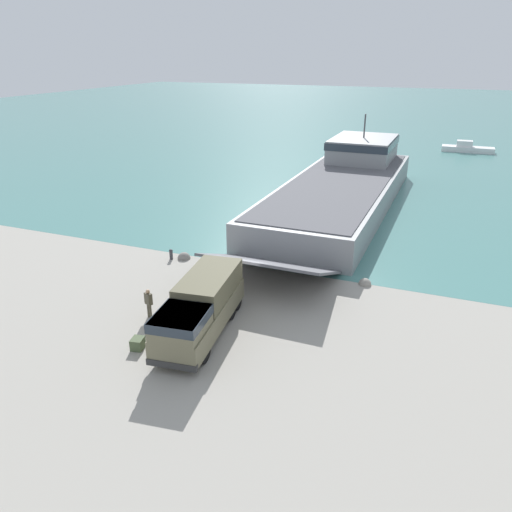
{
  "coord_description": "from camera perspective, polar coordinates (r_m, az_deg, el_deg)",
  "views": [
    {
      "loc": [
        10.44,
        -24.11,
        13.32
      ],
      "look_at": [
        0.4,
        0.93,
        2.16
      ],
      "focal_mm": 35.0,
      "sensor_mm": 36.0,
      "label": 1
    }
  ],
  "objects": [
    {
      "name": "landing_craft",
      "position": [
        47.79,
        10.04,
        8.11
      ],
      "size": [
        9.01,
        34.86,
        7.22
      ],
      "rotation": [
        0.0,
        0.0,
        -0.01
      ],
      "color": "gray",
      "rests_on": "ground_plane"
    },
    {
      "name": "shoreline_rock_b",
      "position": [
        34.78,
        -8.22,
        -0.29
      ],
      "size": [
        0.89,
        0.89,
        0.89
      ],
      "primitive_type": "sphere",
      "color": "gray",
      "rests_on": "ground_plane"
    },
    {
      "name": "cargo_crate",
      "position": [
        24.97,
        -13.37,
        -9.7
      ],
      "size": [
        0.68,
        0.77,
        0.56
      ],
      "primitive_type": "cube",
      "rotation": [
        0.0,
        0.0,
        0.2
      ],
      "color": "#475638",
      "rests_on": "ground_plane"
    },
    {
      "name": "water_surface",
      "position": [
        119.43,
        17.31,
        15.1
      ],
      "size": [
        240.0,
        180.0,
        0.01
      ],
      "primitive_type": "cube",
      "color": "#477F7A",
      "rests_on": "ground_plane"
    },
    {
      "name": "moored_boat_a",
      "position": [
        77.94,
        22.98,
        11.28
      ],
      "size": [
        6.97,
        2.03,
        1.55
      ],
      "rotation": [
        0.0,
        0.0,
        4.72
      ],
      "color": "white",
      "rests_on": "ground_plane"
    },
    {
      "name": "mooring_bollard",
      "position": [
        34.64,
        -9.69,
        0.25
      ],
      "size": [
        0.26,
        0.26,
        0.75
      ],
      "color": "#333338",
      "rests_on": "ground_plane"
    },
    {
      "name": "ground_plane",
      "position": [
        29.46,
        -1.4,
        -4.42
      ],
      "size": [
        240.0,
        240.0,
        0.0
      ],
      "primitive_type": "plane",
      "color": "#9E998E"
    },
    {
      "name": "military_truck",
      "position": [
        25.08,
        -6.37,
        -5.85
      ],
      "size": [
        3.28,
        7.81,
        2.73
      ],
      "rotation": [
        0.0,
        0.0,
        -1.45
      ],
      "color": "#6B664C",
      "rests_on": "ground_plane"
    },
    {
      "name": "shoreline_rock_a",
      "position": [
        31.38,
        12.33,
        -3.2
      ],
      "size": [
        0.79,
        0.79,
        0.79
      ],
      "primitive_type": "sphere",
      "color": "gray",
      "rests_on": "ground_plane"
    },
    {
      "name": "soldier_on_ramp",
      "position": [
        27.21,
        -12.17,
        -5.11
      ],
      "size": [
        0.5,
        0.39,
        1.66
      ],
      "rotation": [
        0.0,
        0.0,
        4.31
      ],
      "color": "#4C4738",
      "rests_on": "ground_plane"
    }
  ]
}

